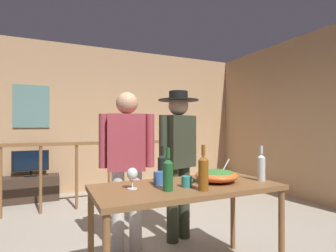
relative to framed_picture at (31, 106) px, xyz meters
The scene contains 18 objects.
ground_plane 3.65m from the framed_picture, 64.64° to the right, with size 7.80×7.80×0.00m, color #9E9384.
back_wall 1.41m from the framed_picture, ahead, with size 5.93×0.10×2.87m, color tan.
side_wall_right 4.82m from the framed_picture, 25.09° to the right, with size 0.10×4.50×2.87m, color tan.
framed_picture is the anchor object (origin of this frame).
stair_railing 1.73m from the framed_picture, 50.33° to the right, with size 3.58×0.10×1.08m.
tv_console 1.46m from the framed_picture, 88.93° to the right, with size 0.90×0.40×0.42m, color #38281E.
flat_screen_tv 1.01m from the framed_picture, 89.03° to the right, with size 0.57×0.12×0.44m.
serving_table 3.82m from the framed_picture, 69.28° to the right, with size 1.52×0.71×0.79m.
salad_bowl 3.91m from the framed_picture, 65.23° to the right, with size 0.36×0.36×0.19m.
wine_glass 3.61m from the framed_picture, 75.85° to the right, with size 0.08×0.08×0.16m.
wine_bottle_clear 4.18m from the framed_picture, 61.06° to the right, with size 0.07×0.07×0.31m.
wine_bottle_dark 3.53m from the framed_picture, 69.91° to the right, with size 0.08×0.08×0.31m.
wine_bottle_green 3.82m from the framed_picture, 73.09° to the right, with size 0.08×0.08×0.32m.
wine_bottle_amber 3.99m from the framed_picture, 70.15° to the right, with size 0.08×0.08×0.34m.
mug_blue 3.62m from the framed_picture, 71.63° to the right, with size 0.12×0.09×0.11m.
mug_teal 3.85m from the framed_picture, 70.16° to the right, with size 0.12×0.08×0.09m.
person_standing_left 2.99m from the framed_picture, 69.59° to the right, with size 0.55×0.32×1.62m.
person_standing_right 3.23m from the framed_picture, 59.45° to the right, with size 0.52×0.45×1.67m.
Camera 1 is at (-1.12, -2.43, 1.26)m, focal length 28.20 mm.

